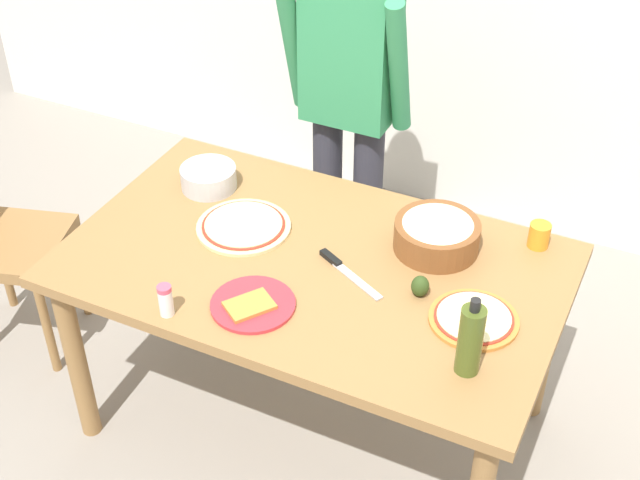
% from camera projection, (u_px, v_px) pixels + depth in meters
% --- Properties ---
extents(ground, '(8.00, 8.00, 0.00)m').
position_uv_depth(ground, '(314.00, 419.00, 3.29)').
color(ground, gray).
extents(dining_table, '(1.60, 0.96, 0.76)m').
position_uv_depth(dining_table, '(313.00, 282.00, 2.89)').
color(dining_table, olive).
rests_on(dining_table, ground).
extents(person_cook, '(0.49, 0.25, 1.62)m').
position_uv_depth(person_cook, '(349.00, 97.00, 3.34)').
color(person_cook, '#2D2D38').
rests_on(person_cook, ground).
extents(pizza_raw_on_board, '(0.32, 0.32, 0.02)m').
position_uv_depth(pizza_raw_on_board, '(244.00, 226.00, 2.97)').
color(pizza_raw_on_board, beige).
rests_on(pizza_raw_on_board, dining_table).
extents(pizza_cooked_on_tray, '(0.27, 0.27, 0.02)m').
position_uv_depth(pizza_cooked_on_tray, '(474.00, 319.00, 2.60)').
color(pizza_cooked_on_tray, '#C67A33').
rests_on(pizza_cooked_on_tray, dining_table).
extents(plate_with_slice, '(0.26, 0.26, 0.02)m').
position_uv_depth(plate_with_slice, '(252.00, 304.00, 2.65)').
color(plate_with_slice, red).
rests_on(plate_with_slice, dining_table).
extents(popcorn_bowl, '(0.28, 0.28, 0.11)m').
position_uv_depth(popcorn_bowl, '(437.00, 233.00, 2.85)').
color(popcorn_bowl, brown).
rests_on(popcorn_bowl, dining_table).
extents(mixing_bowl_steel, '(0.20, 0.20, 0.08)m').
position_uv_depth(mixing_bowl_steel, '(209.00, 178.00, 3.15)').
color(mixing_bowl_steel, '#B7B7BC').
rests_on(mixing_bowl_steel, dining_table).
extents(olive_oil_bottle, '(0.07, 0.07, 0.26)m').
position_uv_depth(olive_oil_bottle, '(470.00, 340.00, 2.38)').
color(olive_oil_bottle, '#47561E').
rests_on(olive_oil_bottle, dining_table).
extents(cup_orange, '(0.07, 0.07, 0.08)m').
position_uv_depth(cup_orange, '(539.00, 235.00, 2.87)').
color(cup_orange, orange).
rests_on(cup_orange, dining_table).
extents(salt_shaker, '(0.04, 0.04, 0.11)m').
position_uv_depth(salt_shaker, '(166.00, 300.00, 2.60)').
color(salt_shaker, white).
rests_on(salt_shaker, dining_table).
extents(chef_knife, '(0.27, 0.15, 0.02)m').
position_uv_depth(chef_knife, '(343.00, 268.00, 2.79)').
color(chef_knife, silver).
rests_on(chef_knife, dining_table).
extents(avocado, '(0.06, 0.06, 0.07)m').
position_uv_depth(avocado, '(420.00, 286.00, 2.68)').
color(avocado, '#2D4219').
rests_on(avocado, dining_table).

